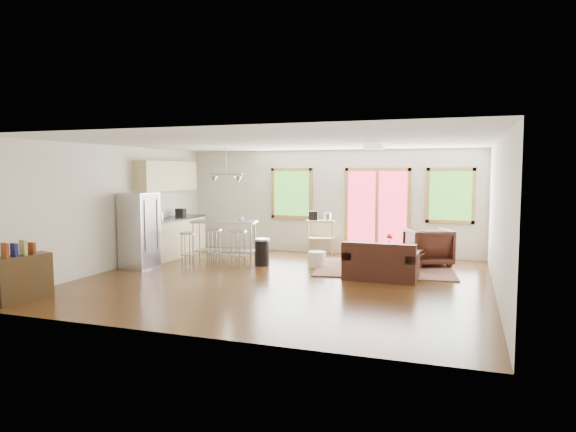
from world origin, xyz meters
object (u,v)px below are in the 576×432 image
(armchair, at_px, (428,245))
(refrigerator, at_px, (139,230))
(coffee_table, at_px, (401,255))
(ottoman, at_px, (361,253))
(rug, at_px, (384,268))
(island, at_px, (224,234))
(loveseat, at_px, (381,264))
(kitchen_cart, at_px, (320,225))

(armchair, height_order, refrigerator, refrigerator)
(coffee_table, bearing_deg, ottoman, 152.36)
(rug, bearing_deg, armchair, 39.83)
(ottoman, distance_m, island, 3.15)
(loveseat, distance_m, armchair, 1.91)
(loveseat, relative_size, refrigerator, 0.86)
(island, height_order, kitchen_cart, kitchen_cart)
(armchair, height_order, island, island)
(rug, height_order, coffee_table, coffee_table)
(coffee_table, xyz_separation_m, refrigerator, (-5.30, -1.68, 0.50))
(coffee_table, height_order, ottoman, ottoman)
(ottoman, relative_size, refrigerator, 0.40)
(loveseat, xyz_separation_m, ottoman, (-0.71, 1.68, -0.07))
(coffee_table, bearing_deg, island, -174.85)
(ottoman, height_order, refrigerator, refrigerator)
(rug, height_order, island, island)
(rug, bearing_deg, island, -176.52)
(refrigerator, xyz_separation_m, kitchen_cart, (3.14, 3.06, -0.07))
(loveseat, distance_m, coffee_table, 1.21)
(ottoman, relative_size, kitchen_cart, 0.61)
(ottoman, height_order, island, island)
(coffee_table, height_order, kitchen_cart, kitchen_cart)
(coffee_table, bearing_deg, kitchen_cart, 147.33)
(armchair, xyz_separation_m, ottoman, (-1.45, -0.07, -0.24))
(rug, distance_m, coffee_table, 0.45)
(kitchen_cart, bearing_deg, coffee_table, -32.67)
(coffee_table, relative_size, refrigerator, 0.61)
(rug, distance_m, island, 3.68)
(island, bearing_deg, loveseat, -12.67)
(ottoman, xyz_separation_m, kitchen_cart, (-1.22, 0.89, 0.52))
(armchair, bearing_deg, loveseat, 43.11)
(loveseat, distance_m, refrigerator, 5.12)
(loveseat, height_order, island, island)
(loveseat, relative_size, ottoman, 2.14)
(loveseat, bearing_deg, kitchen_cart, 128.10)
(refrigerator, bearing_deg, ottoman, 32.02)
(island, relative_size, kitchen_cart, 1.45)
(ottoman, xyz_separation_m, refrigerator, (-4.36, -2.17, 0.59))
(loveseat, xyz_separation_m, kitchen_cart, (-1.93, 2.58, 0.44))
(coffee_table, height_order, refrigerator, refrigerator)
(rug, height_order, ottoman, ottoman)
(loveseat, relative_size, kitchen_cart, 1.29)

